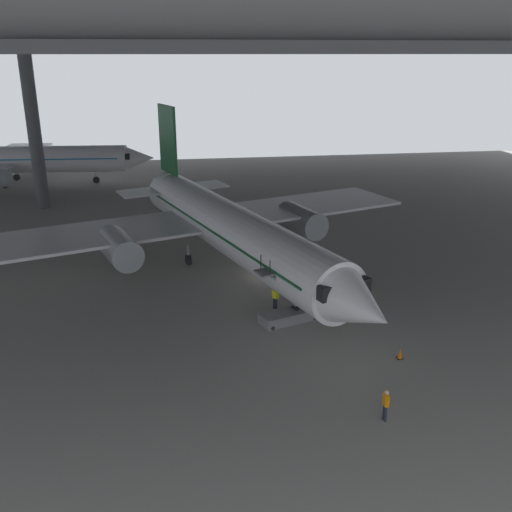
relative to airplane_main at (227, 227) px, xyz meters
The scene contains 9 objects.
ground_plane 5.03m from the airplane_main, 40.38° to the right, with size 110.00×110.00×0.00m, color gray.
hangar_structure 18.78m from the airplane_main, 77.10° to the left, with size 121.00×99.00×18.86m.
airplane_main is the anchor object (origin of this frame).
boarding_stairs 11.29m from the airplane_main, 74.60° to the right, with size 4.58×2.74×4.82m.
crew_worker_near_nose 22.78m from the airplane_main, 76.41° to the right, with size 0.25×0.55×1.70m.
crew_worker_by_stairs 9.23m from the airplane_main, 74.22° to the right, with size 0.42×0.41×1.62m.
airplane_distant 43.64m from the airplane_main, 123.20° to the left, with size 34.87×33.76×10.98m.
traffic_cone_orange 18.73m from the airplane_main, 62.88° to the right, with size 0.36×0.36×0.60m.
baggage_tug 12.17m from the airplane_main, 138.83° to the left, with size 1.28×2.20×0.90m.
Camera 1 is at (-7.21, -42.02, 16.97)m, focal length 39.96 mm.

